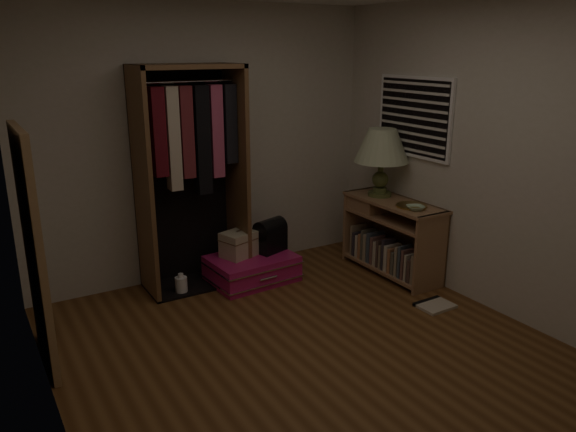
% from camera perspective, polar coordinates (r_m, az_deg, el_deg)
% --- Properties ---
extents(ground, '(4.00, 4.00, 0.00)m').
position_cam_1_polar(ground, '(4.24, 3.23, -14.27)').
color(ground, brown).
rests_on(ground, ground).
extents(room_walls, '(3.52, 4.02, 2.60)m').
position_cam_1_polar(room_walls, '(3.78, 4.18, 6.26)').
color(room_walls, beige).
rests_on(room_walls, ground).
extents(console_bookshelf, '(0.42, 1.12, 0.75)m').
position_cam_1_polar(console_bookshelf, '(5.70, 10.21, -1.83)').
color(console_bookshelf, '#956948').
rests_on(console_bookshelf, ground).
extents(open_wardrobe, '(0.95, 0.50, 2.05)m').
position_cam_1_polar(open_wardrobe, '(5.20, -9.86, 5.72)').
color(open_wardrobe, brown).
rests_on(open_wardrobe, ground).
extents(floor_mirror, '(0.06, 0.80, 1.70)m').
position_cam_1_polar(floor_mirror, '(4.23, -24.39, -3.22)').
color(floor_mirror, '#9D764C').
rests_on(floor_mirror, ground).
extents(pink_suitcase, '(0.86, 0.64, 0.25)m').
position_cam_1_polar(pink_suitcase, '(5.49, -3.69, -5.32)').
color(pink_suitcase, '#BF1761').
rests_on(pink_suitcase, ground).
extents(train_case, '(0.42, 0.35, 0.26)m').
position_cam_1_polar(train_case, '(5.43, -4.86, -2.78)').
color(train_case, '#BCB090').
rests_on(train_case, pink_suitcase).
extents(black_bag, '(0.35, 0.28, 0.33)m').
position_cam_1_polar(black_bag, '(5.51, -1.83, -1.91)').
color(black_bag, black).
rests_on(black_bag, pink_suitcase).
extents(table_lamp, '(0.71, 0.71, 0.68)m').
position_cam_1_polar(table_lamp, '(5.63, 9.51, 6.92)').
color(table_lamp, '#4A5629').
rests_on(table_lamp, console_bookshelf).
extents(brass_tray, '(0.33, 0.33, 0.02)m').
position_cam_1_polar(brass_tray, '(5.40, 12.43, 1.03)').
color(brass_tray, olive).
rests_on(brass_tray, console_bookshelf).
extents(ceramic_bowl, '(0.21, 0.21, 0.04)m').
position_cam_1_polar(ceramic_bowl, '(5.29, 12.82, 0.81)').
color(ceramic_bowl, '#AFD1AE').
rests_on(ceramic_bowl, console_bookshelf).
extents(white_jug, '(0.15, 0.15, 0.20)m').
position_cam_1_polar(white_jug, '(5.30, -10.79, -6.90)').
color(white_jug, white).
rests_on(white_jug, ground).
extents(floor_book, '(0.31, 0.25, 0.03)m').
position_cam_1_polar(floor_book, '(5.16, 14.58, -8.72)').
color(floor_book, beige).
rests_on(floor_book, ground).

